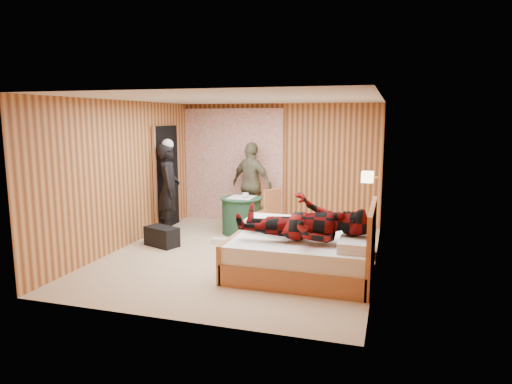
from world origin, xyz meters
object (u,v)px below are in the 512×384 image
(wall_lamp, at_px, (368,177))
(duffel_bag, at_px, (162,236))
(round_table, at_px, (242,215))
(chair_far, at_px, (252,200))
(nightstand, at_px, (363,239))
(man_on_bed, at_px, (303,212))
(woman_standing, at_px, (169,189))
(man_at_table, at_px, (252,184))
(chair_near, at_px, (268,209))
(bed, at_px, (303,253))

(wall_lamp, relative_size, duffel_bag, 0.44)
(wall_lamp, xyz_separation_m, round_table, (-2.38, 0.90, -0.94))
(chair_far, xyz_separation_m, duffel_bag, (-1.07, -1.88, -0.37))
(nightstand, relative_size, duffel_bag, 0.92)
(round_table, xyz_separation_m, chair_far, (0.02, 0.64, 0.18))
(duffel_bag, distance_m, man_on_bed, 2.92)
(chair_far, bearing_deg, round_table, -74.92)
(duffel_bag, height_order, woman_standing, woman_standing)
(wall_lamp, bearing_deg, woman_standing, 171.72)
(man_at_table, bearing_deg, man_on_bed, 143.70)
(duffel_bag, bearing_deg, chair_far, 80.97)
(chair_far, bearing_deg, duffel_bag, -102.45)
(wall_lamp, xyz_separation_m, duffel_bag, (-3.43, -0.34, -1.13))
(round_table, bearing_deg, woman_standing, -165.08)
(duffel_bag, xyz_separation_m, man_on_bed, (2.65, -0.94, 0.79))
(duffel_bag, xyz_separation_m, woman_standing, (-0.30, 0.88, 0.70))
(nightstand, bearing_deg, chair_near, 160.37)
(wall_lamp, bearing_deg, man_at_table, 146.60)
(chair_near, height_order, woman_standing, woman_standing)
(woman_standing, bearing_deg, nightstand, -119.39)
(chair_near, bearing_deg, woman_standing, -55.87)
(bed, distance_m, man_on_bed, 0.69)
(chair_far, bearing_deg, wall_lamp, -15.84)
(bed, height_order, man_on_bed, man_on_bed)
(round_table, xyz_separation_m, duffel_bag, (-1.05, -1.24, -0.19))
(bed, xyz_separation_m, duffel_bag, (-2.63, 0.71, -0.14))
(woman_standing, bearing_deg, chair_near, -107.34)
(nightstand, relative_size, woman_standing, 0.32)
(wall_lamp, height_order, woman_standing, woman_standing)
(chair_near, height_order, duffel_bag, chair_near)
(round_table, bearing_deg, duffel_bag, -130.15)
(round_table, height_order, duffel_bag, round_table)
(wall_lamp, xyz_separation_m, man_at_table, (-2.38, 1.57, -0.44))
(wall_lamp, height_order, nightstand, wall_lamp)
(bed, xyz_separation_m, man_on_bed, (0.02, -0.23, 0.65))
(wall_lamp, bearing_deg, man_on_bed, -121.20)
(wall_lamp, xyz_separation_m, chair_far, (-2.35, 1.54, -0.76))
(chair_far, bearing_deg, nightstand, -14.85)
(wall_lamp, distance_m, woman_standing, 3.79)
(round_table, distance_m, man_at_table, 0.84)
(chair_near, distance_m, woman_standing, 1.96)
(man_on_bed, bearing_deg, round_table, 126.42)
(nightstand, distance_m, chair_near, 1.88)
(round_table, distance_m, chair_far, 0.66)
(bed, relative_size, duffel_bag, 3.32)
(nightstand, xyz_separation_m, man_at_table, (-2.34, 1.48, 0.59))
(wall_lamp, bearing_deg, chair_near, 158.44)
(round_table, bearing_deg, nightstand, -19.24)
(chair_far, distance_m, chair_near, 1.00)
(duffel_bag, distance_m, man_at_table, 2.29)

